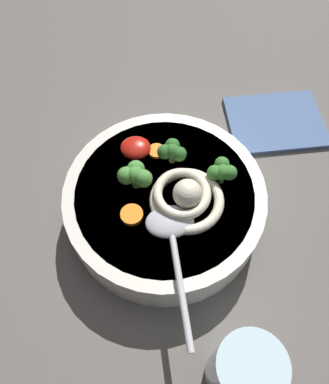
% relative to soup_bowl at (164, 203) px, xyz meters
% --- Properties ---
extents(table_slab, '(1.21, 1.21, 0.04)m').
position_rel_soup_bowl_xyz_m(table_slab, '(-0.03, -0.02, -0.06)').
color(table_slab, '#5B5651').
rests_on(table_slab, ground).
extents(soup_bowl, '(0.27, 0.27, 0.06)m').
position_rel_soup_bowl_xyz_m(soup_bowl, '(0.00, 0.00, 0.00)').
color(soup_bowl, silver).
rests_on(soup_bowl, table_slab).
extents(noodle_pile, '(0.10, 0.10, 0.04)m').
position_rel_soup_bowl_xyz_m(noodle_pile, '(-0.03, 0.01, 0.04)').
color(noodle_pile, beige).
rests_on(noodle_pile, soup_bowl).
extents(soup_spoon, '(0.07, 0.18, 0.02)m').
position_rel_soup_bowl_xyz_m(soup_spoon, '(-0.01, 0.06, 0.04)').
color(soup_spoon, '#B7B7BC').
rests_on(soup_spoon, soup_bowl).
extents(chili_sauce_dollop, '(0.04, 0.04, 0.02)m').
position_rel_soup_bowl_xyz_m(chili_sauce_dollop, '(0.04, -0.06, 0.04)').
color(chili_sauce_dollop, '#B2190F').
rests_on(chili_sauce_dollop, soup_bowl).
extents(broccoli_floret_rear, '(0.04, 0.03, 0.03)m').
position_rel_soup_bowl_xyz_m(broccoli_floret_rear, '(-0.07, -0.02, 0.05)').
color(broccoli_floret_rear, '#7A9E60').
rests_on(broccoli_floret_rear, soup_bowl).
extents(broccoli_floret_center, '(0.04, 0.03, 0.03)m').
position_rel_soup_bowl_xyz_m(broccoli_floret_center, '(-0.01, -0.05, 0.05)').
color(broccoli_floret_center, '#7A9E60').
rests_on(broccoli_floret_center, soup_bowl).
extents(broccoli_floret_near_spoon, '(0.05, 0.04, 0.04)m').
position_rel_soup_bowl_xyz_m(broccoli_floret_near_spoon, '(0.04, -0.01, 0.05)').
color(broccoli_floret_near_spoon, '#7A9E60').
rests_on(broccoli_floret_near_spoon, soup_bowl).
extents(carrot_slice_left, '(0.02, 0.02, 0.00)m').
position_rel_soup_bowl_xyz_m(carrot_slice_left, '(0.01, -0.06, 0.03)').
color(carrot_slice_left, orange).
rests_on(carrot_slice_left, soup_bowl).
extents(carrot_slice_extra_b, '(0.03, 0.03, 0.01)m').
position_rel_soup_bowl_xyz_m(carrot_slice_extra_b, '(0.04, 0.04, 0.03)').
color(carrot_slice_extra_b, orange).
rests_on(carrot_slice_extra_b, soup_bowl).
extents(drinking_glass, '(0.07, 0.07, 0.11)m').
position_rel_soup_bowl_xyz_m(drinking_glass, '(-0.09, 0.21, 0.02)').
color(drinking_glass, silver).
rests_on(drinking_glass, table_slab).
extents(folded_napkin, '(0.17, 0.14, 0.01)m').
position_rel_soup_bowl_xyz_m(folded_napkin, '(-0.18, -0.17, -0.03)').
color(folded_napkin, '#4C6693').
rests_on(folded_napkin, table_slab).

